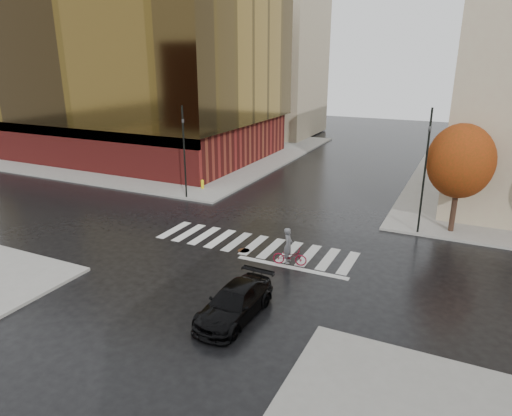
{
  "coord_description": "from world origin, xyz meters",
  "views": [
    {
      "loc": [
        10.5,
        -21.11,
        10.25
      ],
      "look_at": [
        -0.19,
        1.18,
        2.0
      ],
      "focal_mm": 32.0,
      "sensor_mm": 36.0,
      "label": 1
    }
  ],
  "objects_px": {
    "sedan": "(235,303)",
    "traffic_light_nw": "(184,147)",
    "cyclist": "(289,252)",
    "fire_hydrant": "(202,184)",
    "traffic_light_ne": "(426,164)"
  },
  "relations": [
    {
      "from": "cyclist",
      "to": "traffic_light_nw",
      "type": "height_order",
      "value": "traffic_light_nw"
    },
    {
      "from": "traffic_light_ne",
      "to": "fire_hydrant",
      "type": "distance_m",
      "value": 17.46
    },
    {
      "from": "cyclist",
      "to": "traffic_light_ne",
      "type": "relative_size",
      "value": 0.27
    },
    {
      "from": "sedan",
      "to": "traffic_light_nw",
      "type": "height_order",
      "value": "traffic_light_nw"
    },
    {
      "from": "traffic_light_nw",
      "to": "cyclist",
      "type": "bearing_deg",
      "value": 42.21
    },
    {
      "from": "cyclist",
      "to": "sedan",
      "type": "bearing_deg",
      "value": 165.29
    },
    {
      "from": "cyclist",
      "to": "traffic_light_nw",
      "type": "bearing_deg",
      "value": 43.94
    },
    {
      "from": "sedan",
      "to": "fire_hydrant",
      "type": "relative_size",
      "value": 6.24
    },
    {
      "from": "traffic_light_nw",
      "to": "fire_hydrant",
      "type": "height_order",
      "value": "traffic_light_nw"
    },
    {
      "from": "sedan",
      "to": "traffic_light_ne",
      "type": "bearing_deg",
      "value": 68.34
    },
    {
      "from": "fire_hydrant",
      "to": "traffic_light_ne",
      "type": "bearing_deg",
      "value": -8.58
    },
    {
      "from": "sedan",
      "to": "cyclist",
      "type": "relative_size",
      "value": 2.26
    },
    {
      "from": "sedan",
      "to": "traffic_light_nw",
      "type": "bearing_deg",
      "value": 132.36
    },
    {
      "from": "traffic_light_nw",
      "to": "fire_hydrant",
      "type": "relative_size",
      "value": 9.38
    },
    {
      "from": "fire_hydrant",
      "to": "sedan",
      "type": "bearing_deg",
      "value": -54.06
    }
  ]
}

